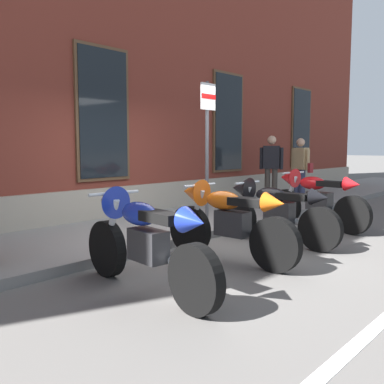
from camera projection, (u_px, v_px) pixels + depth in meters
ground_plane at (199, 242)px, 6.80m from camera, size 140.00×140.00×0.00m
sidewalk at (147, 228)px, 7.59m from camera, size 29.57×2.42×0.13m
motorcycle_blue_sport at (141, 236)px, 4.43m from camera, size 0.62×2.17×1.06m
motorcycle_orange_sport at (225, 218)px, 5.59m from camera, size 0.62×2.02×1.05m
motorcycle_black_sport at (272, 208)px, 6.63m from camera, size 0.62×2.08×0.99m
motorcycle_red_sport at (313, 197)px, 7.89m from camera, size 0.62×2.06×1.08m
pedestrian_dark_jacket at (271, 165)px, 10.85m from camera, size 0.35×0.54×1.63m
pedestrian_tan_coat at (300, 166)px, 11.06m from camera, size 0.29×0.66×1.57m
parking_sign at (207, 134)px, 7.32m from camera, size 0.36×0.07×2.44m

